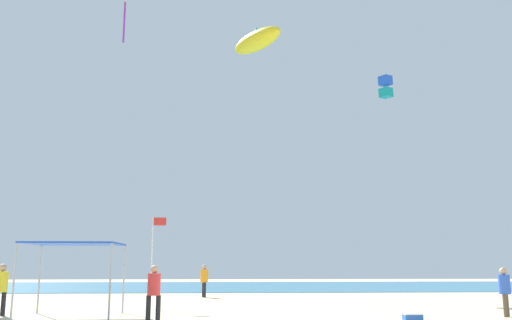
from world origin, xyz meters
The scene contains 10 objects.
ocean_strip centered at (0.00, 30.39, 0.01)m, with size 110.00×24.42×0.03m, color teal.
canopy_tent centered at (-6.20, 1.49, 2.51)m, with size 3.33×2.80×2.65m.
person_near_tent centered at (-8.85, 1.78, 1.11)m, with size 0.45×0.48×1.89m.
person_leftmost centered at (-3.00, -0.44, 1.08)m, with size 0.49×0.44×1.84m.
person_central centered at (9.60, 0.37, 1.03)m, with size 0.42×0.42×1.75m.
person_rightmost centered at (-1.71, 13.36, 1.09)m, with size 0.44×0.49×1.87m.
banner_flag centered at (-3.70, 5.00, 2.34)m, with size 0.61×0.06×3.91m.
cooler_box centered at (5.24, -2.18, 0.18)m, with size 0.57×0.37×0.35m.
kite_box_blue centered at (13.25, 24.96, 16.95)m, with size 1.29×1.28×1.94m.
kite_inflatable_yellow centered at (1.94, 21.95, 19.60)m, with size 4.79×5.58×2.24m.
Camera 1 is at (-0.76, -19.62, 1.83)m, focal length 38.66 mm.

